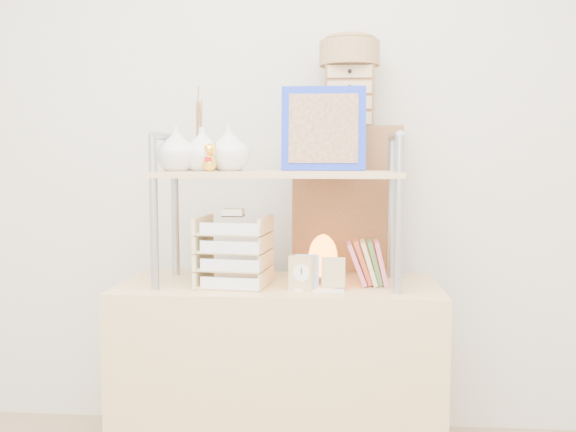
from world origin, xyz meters
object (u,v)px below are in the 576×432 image
at_px(desk, 279,380).
at_px(salt_lamp, 323,258).
at_px(letter_tray, 234,255).
at_px(cabinet, 347,285).

xyz_separation_m(desk, salt_lamp, (0.17, 0.05, 0.47)).
height_order(letter_tray, salt_lamp, letter_tray).
height_order(desk, cabinet, cabinet).
bearing_deg(desk, salt_lamp, 16.78).
bearing_deg(salt_lamp, letter_tray, -161.20).
relative_size(desk, letter_tray, 4.19).
height_order(cabinet, letter_tray, cabinet).
bearing_deg(salt_lamp, desk, -163.22).
bearing_deg(letter_tray, desk, 20.85).
relative_size(cabinet, letter_tray, 4.71).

